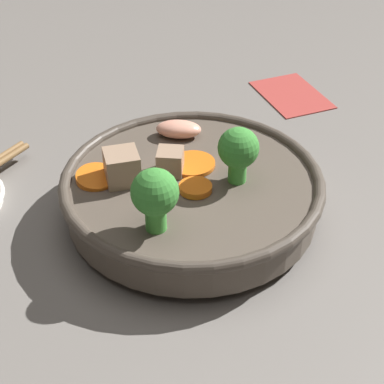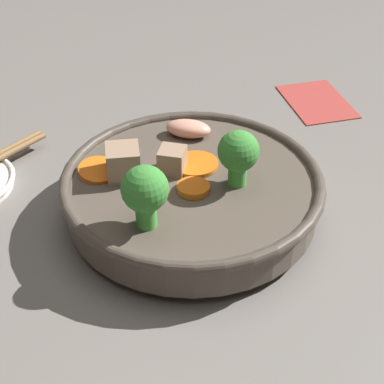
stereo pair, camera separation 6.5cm
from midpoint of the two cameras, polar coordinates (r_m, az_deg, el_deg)
name	(u,v)px [view 2 (the right image)]	position (r m, az deg, el deg)	size (l,w,h in m)	color
ground_plane	(192,216)	(0.67, 2.78, -2.30)	(3.00, 3.00, 0.00)	slate
stirfry_bowl	(191,190)	(0.64, 2.80, 0.07)	(0.27, 0.27, 0.11)	#51473D
napkin	(317,101)	(0.89, 13.13, 7.81)	(0.13, 0.11, 0.00)	#A33833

